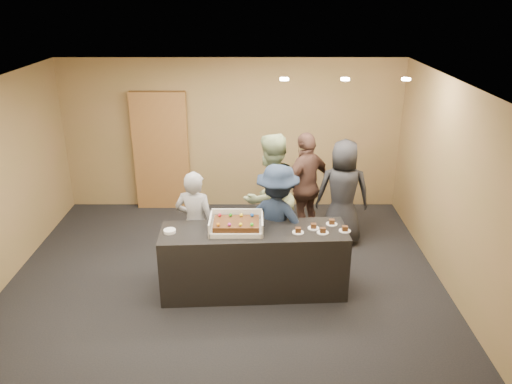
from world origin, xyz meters
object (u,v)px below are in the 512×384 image
(serving_counter, at_px, (254,261))
(cake_box, at_px, (236,226))
(person_brown_extra, at_px, (306,186))
(person_navy_man, at_px, (277,221))
(person_dark_suit, at_px, (343,193))
(plate_stack, at_px, (170,231))
(person_server_grey, at_px, (195,224))
(person_sage_man, at_px, (270,196))
(storage_cabinet, at_px, (161,151))
(sheet_cake, at_px, (236,224))

(serving_counter, height_order, cake_box, cake_box)
(person_brown_extra, bearing_deg, person_navy_man, 24.54)
(cake_box, height_order, person_brown_extra, person_brown_extra)
(person_brown_extra, height_order, person_dark_suit, person_brown_extra)
(plate_stack, bearing_deg, person_dark_suit, 31.13)
(cake_box, height_order, person_navy_man, person_navy_man)
(person_navy_man, bearing_deg, plate_stack, 45.71)
(cake_box, bearing_deg, person_navy_man, 37.89)
(serving_counter, height_order, person_server_grey, person_server_grey)
(cake_box, xyz_separation_m, person_server_grey, (-0.58, 0.42, -0.18))
(serving_counter, relative_size, person_sage_man, 1.27)
(cake_box, xyz_separation_m, person_navy_man, (0.55, 0.42, -0.13))
(storage_cabinet, relative_size, person_server_grey, 1.39)
(serving_counter, xyz_separation_m, cake_box, (-0.22, 0.03, 0.50))
(cake_box, bearing_deg, plate_stack, -174.48)
(person_sage_man, bearing_deg, cake_box, 25.38)
(person_sage_man, xyz_separation_m, person_dark_suit, (1.14, 0.40, -0.10))
(plate_stack, xyz_separation_m, person_navy_man, (1.39, 0.51, -0.11))
(cake_box, bearing_deg, sheet_cake, -90.92)
(sheet_cake, relative_size, person_dark_suit, 0.34)
(sheet_cake, height_order, person_dark_suit, person_dark_suit)
(cake_box, bearing_deg, person_brown_extra, 56.61)
(cake_box, distance_m, plate_stack, 0.85)
(plate_stack, xyz_separation_m, person_brown_extra, (1.89, 1.67, -0.04))
(person_brown_extra, xyz_separation_m, person_dark_suit, (0.55, -0.19, -0.03))
(storage_cabinet, bearing_deg, serving_counter, -59.22)
(person_server_grey, bearing_deg, person_sage_man, -137.86)
(serving_counter, relative_size, person_dark_suit, 1.43)
(storage_cabinet, distance_m, cake_box, 3.14)
(person_server_grey, xyz_separation_m, person_sage_man, (1.04, 0.57, 0.17))
(plate_stack, xyz_separation_m, person_dark_suit, (2.44, 1.47, -0.08))
(sheet_cake, bearing_deg, serving_counter, -0.00)
(cake_box, xyz_separation_m, person_brown_extra, (1.04, 1.58, -0.07))
(storage_cabinet, bearing_deg, person_server_grey, -69.84)
(storage_cabinet, height_order, person_sage_man, storage_cabinet)
(storage_cabinet, xyz_separation_m, plate_stack, (0.60, -2.86, -0.15))
(sheet_cake, distance_m, person_brown_extra, 1.92)
(person_server_grey, xyz_separation_m, person_brown_extra, (1.63, 1.16, 0.11))
(serving_counter, bearing_deg, person_sage_man, 73.98)
(serving_counter, xyz_separation_m, person_brown_extra, (0.82, 1.61, 0.43))
(storage_cabinet, xyz_separation_m, sheet_cake, (1.45, -2.80, -0.07))
(serving_counter, bearing_deg, person_server_grey, 147.71)
(person_sage_man, distance_m, person_brown_extra, 0.83)
(sheet_cake, relative_size, person_brown_extra, 0.33)
(serving_counter, relative_size, plate_stack, 15.42)
(serving_counter, relative_size, sheet_cake, 4.14)
(storage_cabinet, bearing_deg, person_sage_man, -43.11)
(storage_cabinet, bearing_deg, person_navy_man, -49.74)
(person_dark_suit, bearing_deg, sheet_cake, 46.33)
(plate_stack, distance_m, person_sage_man, 1.69)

